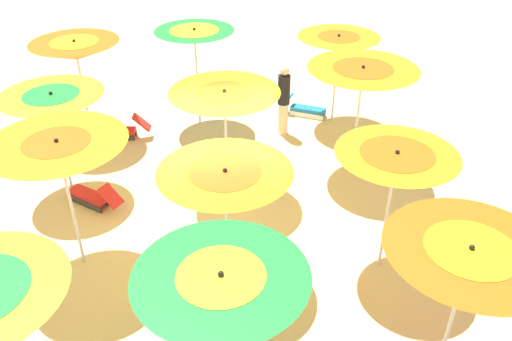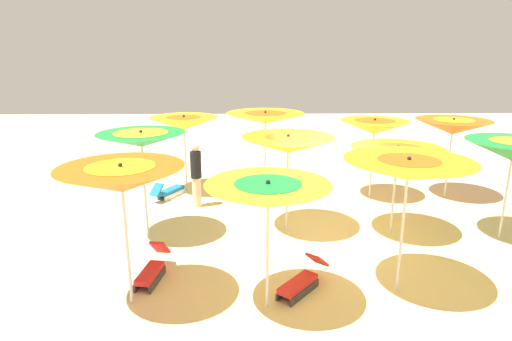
{
  "view_description": "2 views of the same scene",
  "coord_description": "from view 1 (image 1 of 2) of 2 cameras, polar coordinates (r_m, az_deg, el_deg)",
  "views": [
    {
      "loc": [
        -0.55,
        -8.22,
        6.39
      ],
      "look_at": [
        0.68,
        -0.39,
        1.33
      ],
      "focal_mm": 37.12,
      "sensor_mm": 36.0,
      "label": 1
    },
    {
      "loc": [
        -9.45,
        1.84,
        4.22
      ],
      "look_at": [
        1.8,
        1.65,
        1.06
      ],
      "focal_mm": 30.63,
      "sensor_mm": 36.0,
      "label": 2
    }
  ],
  "objects": [
    {
      "name": "ground",
      "position": [
        10.44,
        -4.05,
        -5.41
      ],
      "size": [
        39.15,
        39.15,
        0.04
      ],
      "primitive_type": "cube",
      "color": "beige"
    },
    {
      "name": "beach_umbrella_0",
      "position": [
        12.98,
        -18.86,
        12.14
      ],
      "size": [
        2.01,
        2.01,
        2.49
      ],
      "color": "silver",
      "rests_on": "ground"
    },
    {
      "name": "beach_umbrella_1",
      "position": [
        10.98,
        -21.04,
        6.76
      ],
      "size": [
        2.0,
        2.0,
        2.25
      ],
      "color": "silver",
      "rests_on": "ground"
    },
    {
      "name": "beach_umbrella_2",
      "position": [
        8.68,
        -20.49,
        1.94
      ],
      "size": [
        2.16,
        2.16,
        2.5
      ],
      "color": "silver",
      "rests_on": "ground"
    },
    {
      "name": "beach_umbrella_4",
      "position": [
        13.07,
        -6.63,
        14.16
      ],
      "size": [
        1.91,
        1.91,
        2.52
      ],
      "color": "silver",
      "rests_on": "ground"
    },
    {
      "name": "beach_umbrella_5",
      "position": [
        10.15,
        -3.39,
        7.53
      ],
      "size": [
        2.13,
        2.13,
        2.35
      ],
      "color": "silver",
      "rests_on": "ground"
    },
    {
      "name": "beach_umbrella_6",
      "position": [
        8.1,
        -3.33,
        -1.05
      ],
      "size": [
        2.09,
        2.09,
        2.14
      ],
      "color": "silver",
      "rests_on": "ground"
    },
    {
      "name": "beach_umbrella_7",
      "position": [
        6.1,
        -3.73,
        -12.66
      ],
      "size": [
        2.02,
        2.02,
        2.34
      ],
      "color": "silver",
      "rests_on": "ground"
    },
    {
      "name": "beach_umbrella_8",
      "position": [
        13.31,
        8.85,
        13.35
      ],
      "size": [
        1.99,
        1.99,
        2.34
      ],
      "color": "silver",
      "rests_on": "ground"
    },
    {
      "name": "beach_umbrella_9",
      "position": [
        11.06,
        11.4,
        10.05
      ],
      "size": [
        2.26,
        2.26,
        2.48
      ],
      "color": "silver",
      "rests_on": "ground"
    },
    {
      "name": "beach_umbrella_10",
      "position": [
        8.45,
        14.8,
        0.7
      ],
      "size": [
        1.91,
        1.91,
        2.33
      ],
      "color": "silver",
      "rests_on": "ground"
    },
    {
      "name": "beach_umbrella_11",
      "position": [
        6.88,
        21.85,
        -9.13
      ],
      "size": [
        2.08,
        2.08,
        2.34
      ],
      "color": "silver",
      "rests_on": "ground"
    },
    {
      "name": "lounger_0",
      "position": [
        13.49,
        -14.13,
        4.25
      ],
      "size": [
        1.25,
        0.49,
        0.63
      ],
      "rotation": [
        0.0,
        0.0,
        9.27
      ],
      "color": "#333338",
      "rests_on": "ground"
    },
    {
      "name": "lounger_1",
      "position": [
        11.19,
        -17.19,
        -2.67
      ],
      "size": [
        1.2,
        1.07,
        0.58
      ],
      "rotation": [
        0.0,
        0.0,
        8.73
      ],
      "color": "#333338",
      "rests_on": "ground"
    },
    {
      "name": "lounger_2",
      "position": [
        14.25,
        5.29,
        6.65
      ],
      "size": [
        1.23,
        0.88,
        0.54
      ],
      "rotation": [
        0.0,
        0.0,
        5.77
      ],
      "color": "silver",
      "rests_on": "ground"
    },
    {
      "name": "beachgoer_0",
      "position": [
        12.96,
        3.0,
        7.68
      ],
      "size": [
        0.3,
        0.3,
        1.79
      ],
      "rotation": [
        0.0,
        0.0,
        1.06
      ],
      "color": "beige",
      "rests_on": "ground"
    }
  ]
}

